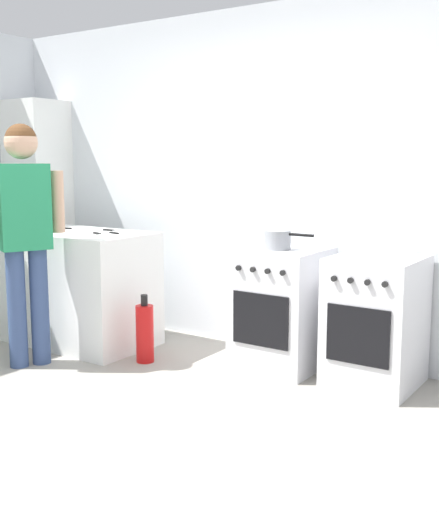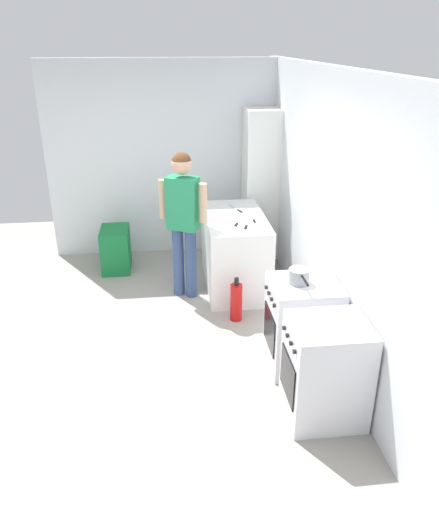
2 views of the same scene
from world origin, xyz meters
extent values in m
plane|color=gray|center=(0.00, 0.00, 0.00)|extent=(8.00, 8.00, 0.00)
cube|color=silver|center=(0.00, 1.95, 1.30)|extent=(6.00, 0.10, 2.60)
cube|color=silver|center=(-2.60, 0.40, 1.30)|extent=(0.10, 3.10, 2.60)
cube|color=white|center=(-1.35, 1.20, 0.45)|extent=(1.30, 0.70, 0.90)
cube|color=silver|center=(0.35, 1.58, 0.42)|extent=(0.57, 0.60, 0.85)
cube|color=black|center=(0.35, 1.27, 0.40)|extent=(0.42, 0.01, 0.36)
cylinder|color=black|center=(0.22, 1.46, 0.85)|extent=(0.18, 0.18, 0.01)
cylinder|color=black|center=(0.48, 1.46, 0.85)|extent=(0.18, 0.18, 0.01)
cylinder|color=black|center=(0.22, 1.70, 0.85)|extent=(0.18, 0.18, 0.01)
cylinder|color=black|center=(0.48, 1.70, 0.85)|extent=(0.18, 0.18, 0.01)
cylinder|color=black|center=(0.18, 1.26, 0.74)|extent=(0.04, 0.02, 0.04)
cylinder|color=black|center=(0.29, 1.26, 0.74)|extent=(0.04, 0.02, 0.04)
cylinder|color=black|center=(0.41, 1.26, 0.74)|extent=(0.04, 0.02, 0.04)
cylinder|color=black|center=(0.52, 1.26, 0.74)|extent=(0.04, 0.02, 0.04)
cube|color=silver|center=(1.04, 1.58, 0.42)|extent=(0.54, 0.60, 0.85)
cube|color=black|center=(1.04, 1.27, 0.40)|extent=(0.40, 0.01, 0.36)
cylinder|color=black|center=(0.92, 1.46, 0.85)|extent=(0.17, 0.17, 0.01)
cylinder|color=black|center=(1.16, 1.46, 0.85)|extent=(0.17, 0.17, 0.01)
cylinder|color=black|center=(0.92, 1.70, 0.85)|extent=(0.17, 0.17, 0.01)
cylinder|color=black|center=(1.16, 1.70, 0.85)|extent=(0.17, 0.17, 0.01)
cylinder|color=black|center=(0.88, 1.26, 0.74)|extent=(0.04, 0.02, 0.04)
cylinder|color=black|center=(0.99, 1.26, 0.74)|extent=(0.04, 0.02, 0.04)
cylinder|color=black|center=(1.09, 1.26, 0.74)|extent=(0.04, 0.02, 0.04)
cylinder|color=black|center=(1.20, 1.26, 0.74)|extent=(0.04, 0.02, 0.04)
cylinder|color=gray|center=(0.34, 1.52, 0.92)|extent=(0.19, 0.19, 0.13)
cylinder|color=black|center=(0.52, 1.52, 0.96)|extent=(0.18, 0.02, 0.02)
cube|color=silver|center=(-1.07, 1.30, 0.90)|extent=(0.14, 0.08, 0.01)
cube|color=black|center=(-0.95, 1.26, 0.91)|extent=(0.11, 0.06, 0.01)
cube|color=silver|center=(-0.95, 1.13, 0.90)|extent=(0.10, 0.06, 0.01)
cube|color=black|center=(-1.04, 1.17, 0.91)|extent=(0.11, 0.07, 0.01)
cube|color=silver|center=(-0.98, 1.39, 0.90)|extent=(0.20, 0.04, 0.01)
cube|color=black|center=(-1.13, 1.39, 0.91)|extent=(0.11, 0.03, 0.01)
cube|color=silver|center=(-1.67, 1.22, 0.90)|extent=(0.22, 0.11, 0.01)
cube|color=black|center=(-1.52, 1.28, 0.91)|extent=(0.11, 0.06, 0.01)
cylinder|color=#384C7A|center=(-1.19, 0.51, 0.42)|extent=(0.13, 0.13, 0.84)
cylinder|color=#384C7A|center=(-1.12, 0.66, 0.42)|extent=(0.13, 0.13, 0.84)
cube|color=#268C59|center=(-1.16, 0.58, 1.14)|extent=(0.33, 0.39, 0.60)
cylinder|color=tan|center=(-1.26, 0.37, 1.17)|extent=(0.09, 0.09, 0.44)
cylinder|color=tan|center=(-1.05, 0.80, 1.17)|extent=(0.09, 0.09, 0.44)
sphere|color=tan|center=(-1.16, 0.58, 1.58)|extent=(0.23, 0.23, 0.23)
sphere|color=brown|center=(-1.16, 0.58, 1.60)|extent=(0.22, 0.22, 0.22)
cylinder|color=red|center=(-0.52, 1.10, 0.21)|extent=(0.13, 0.13, 0.42)
cylinder|color=black|center=(-0.52, 1.10, 0.46)|extent=(0.05, 0.05, 0.08)
cube|color=#197238|center=(-2.00, -0.28, 0.14)|extent=(0.52, 0.36, 0.28)
cube|color=#197238|center=(-2.00, -0.28, 0.42)|extent=(0.52, 0.36, 0.28)
cube|color=white|center=(-2.30, 1.68, 1.00)|extent=(0.48, 0.44, 2.00)
camera|label=1|loc=(2.47, -2.34, 1.47)|focal=45.00mm
camera|label=2|loc=(4.14, 0.38, 2.82)|focal=35.00mm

